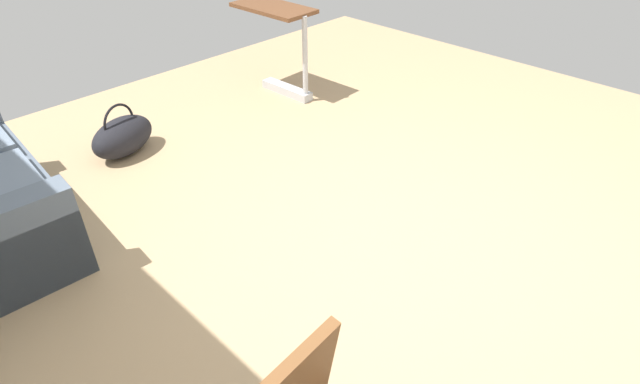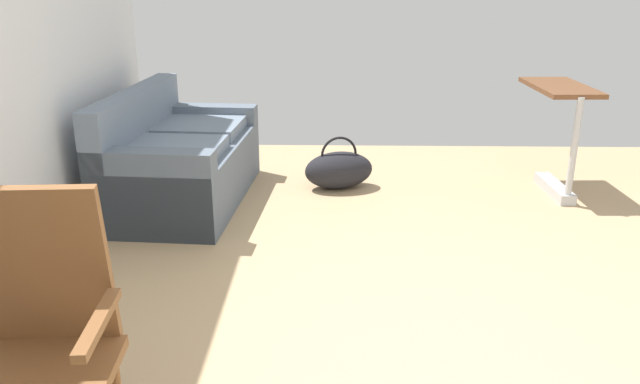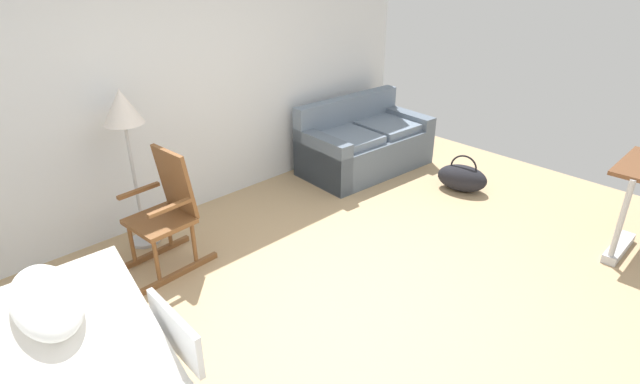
{
  "view_description": "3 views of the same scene",
  "coord_description": "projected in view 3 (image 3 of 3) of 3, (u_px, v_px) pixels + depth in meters",
  "views": [
    {
      "loc": [
        -1.36,
        2.06,
        2.12
      ],
      "look_at": [
        0.02,
        0.64,
        0.73
      ],
      "focal_mm": 28.35,
      "sensor_mm": 36.0,
      "label": 1
    },
    {
      "loc": [
        -2.57,
        0.63,
        1.68
      ],
      "look_at": [
        -0.15,
        0.68,
        0.82
      ],
      "focal_mm": 35.19,
      "sensor_mm": 36.0,
      "label": 2
    },
    {
      "loc": [
        -2.57,
        -2.07,
        2.59
      ],
      "look_at": [
        0.09,
        0.67,
        0.7
      ],
      "focal_mm": 28.69,
      "sensor_mm": 36.0,
      "label": 3
    }
  ],
  "objects": [
    {
      "name": "rocking_chair",
      "position": [
        166.0,
        212.0,
        4.34
      ],
      "size": [
        0.79,
        0.53,
        1.05
      ],
      "color": "brown",
      "rests_on": "ground"
    },
    {
      "name": "overbed_table",
      "position": [
        635.0,
        198.0,
        4.52
      ],
      "size": [
        0.85,
        0.43,
        0.84
      ],
      "color": "#B2B5BA",
      "rests_on": "ground"
    },
    {
      "name": "floor_lamp",
      "position": [
        124.0,
        118.0,
        4.33
      ],
      "size": [
        0.34,
        0.34,
        1.48
      ],
      "color": "#B2B5BA",
      "rests_on": "ground"
    },
    {
      "name": "couch",
      "position": [
        364.0,
        145.0,
        6.32
      ],
      "size": [
        1.65,
        0.96,
        0.85
      ],
      "color": "slate",
      "rests_on": "ground"
    },
    {
      "name": "ground_plane",
      "position": [
        370.0,
        300.0,
        4.08
      ],
      "size": [
        7.17,
        7.17,
        0.0
      ],
      "primitive_type": "plane",
      "color": "tan"
    },
    {
      "name": "back_wall",
      "position": [
        190.0,
        79.0,
        5.03
      ],
      "size": [
        5.93,
        0.1,
        2.7
      ],
      "primitive_type": "cube",
      "color": "silver",
      "rests_on": "ground"
    },
    {
      "name": "duffel_bag",
      "position": [
        462.0,
        178.0,
        5.81
      ],
      "size": [
        0.46,
        0.63,
        0.43
      ],
      "color": "black",
      "rests_on": "ground"
    }
  ]
}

